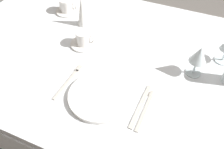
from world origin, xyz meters
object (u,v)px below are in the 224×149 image
Objects in this scene: dinner_knife at (140,107)px; spoon_soup at (147,105)px; dinner_plate at (100,96)px; napkin_folded at (82,11)px; coffee_cup_left at (84,38)px; wine_glass_left at (199,56)px; fork_outer at (69,80)px; coffee_cup_right at (67,5)px.

spoon_soup reaches higher than dinner_knife.
napkin_folded reaches higher than dinner_plate.
coffee_cup_left is 0.56× the size of napkin_folded.
napkin_folded reaches higher than wine_glass_left.
spoon_soup is 0.48m from coffee_cup_left.
fork_outer is 2.24× the size of coffee_cup_left.
wine_glass_left is (0.14, 0.25, 0.10)m from spoon_soup.
dinner_knife is at bearing -38.21° from coffee_cup_right.
dinner_knife is at bearing -2.25° from fork_outer.
napkin_folded reaches higher than coffee_cup_left.
coffee_cup_right is (-0.24, 0.24, 0.00)m from coffee_cup_left.
spoon_soup is at bearing 1.14° from fork_outer.
wine_glass_left is 0.65m from napkin_folded.
coffee_cup_left is 0.33m from coffee_cup_right.
coffee_cup_right is 0.82m from wine_glass_left.
coffee_cup_left is at bearing 102.90° from fork_outer.
spoon_soup is at bearing -117.98° from wine_glass_left.
napkin_folded reaches higher than dinner_knife.
napkin_folded is at bearing -27.65° from coffee_cup_right.
wine_glass_left is at bearing -12.45° from napkin_folded.
coffee_cup_left is at bearing 146.44° from dinner_knife.
fork_outer is 0.44m from napkin_folded.
coffee_cup_right is at bearing 152.35° from napkin_folded.
napkin_folded is at bearing 139.01° from dinner_knife.
coffee_cup_left is (-0.41, 0.24, 0.04)m from spoon_soup.
dinner_knife is 0.47m from coffee_cup_left.
dinner_plate is 1.26× the size of spoon_soup.
wine_glass_left reaches higher than spoon_soup.
coffee_cup_right reaches higher than dinner_plate.
dinner_knife is at bearing -120.02° from wine_glass_left.
coffee_cup_left is 0.65× the size of wine_glass_left.
spoon_soup is 1.21× the size of napkin_folded.
coffee_cup_left is (-0.22, 0.28, 0.03)m from dinner_plate.
dinner_plate is 0.17m from dinner_knife.
dinner_plate reaches higher than spoon_soup.
coffee_cup_right reaches higher than dinner_knife.
dinner_plate is at bearing -169.07° from spoon_soup.
coffee_cup_right is (-0.65, 0.47, 0.04)m from spoon_soup.
fork_outer is at bearing -70.20° from napkin_folded.
coffee_cup_right is 0.63× the size of napkin_folded.
spoon_soup is at bearing -36.04° from coffee_cup_right.
fork_outer is at bearing 169.84° from dinner_plate.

